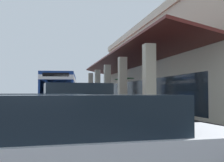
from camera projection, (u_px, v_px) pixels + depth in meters
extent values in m
plane|color=#262628|center=(148.00, 110.00, 25.01)|extent=(120.00, 120.00, 0.00)
cube|color=#9E998E|center=(105.00, 109.00, 25.17)|extent=(33.47, 0.50, 0.12)
cube|color=beige|center=(205.00, 71.00, 27.30)|extent=(27.89, 13.08, 7.19)
cube|color=beige|center=(204.00, 30.00, 27.46)|extent=(28.19, 13.38, 0.60)
cube|color=beige|center=(91.00, 89.00, 36.21)|extent=(0.55, 0.55, 3.95)
cube|color=beige|center=(97.00, 88.00, 30.75)|extent=(0.55, 0.55, 3.95)
cube|color=beige|center=(107.00, 87.00, 25.30)|extent=(0.55, 0.55, 3.95)
cube|color=beige|center=(123.00, 86.00, 19.84)|extent=(0.55, 0.55, 3.95)
cube|color=beige|center=(149.00, 83.00, 14.39)|extent=(0.55, 0.55, 3.95)
cube|color=#5B1E19|center=(122.00, 61.00, 25.66)|extent=(27.89, 3.16, 0.82)
cube|color=#19232D|center=(140.00, 94.00, 25.88)|extent=(23.43, 0.08, 2.40)
cube|color=navy|center=(61.00, 90.00, 26.42)|extent=(11.20, 3.61, 2.75)
cube|color=white|center=(61.00, 80.00, 26.46)|extent=(11.22, 3.63, 0.36)
cube|color=#19232D|center=(61.00, 88.00, 26.73)|extent=(9.45, 3.47, 0.90)
cube|color=#19232D|center=(56.00, 88.00, 21.00)|extent=(0.28, 2.24, 1.20)
cube|color=black|center=(56.00, 75.00, 21.03)|extent=(0.25, 1.93, 0.28)
cube|color=black|center=(55.00, 107.00, 20.81)|extent=(0.44, 2.46, 0.24)
cube|color=silver|center=(68.00, 103.00, 21.00)|extent=(0.08, 0.24, 0.16)
cube|color=silver|center=(43.00, 103.00, 20.81)|extent=(0.08, 0.24, 0.16)
cube|color=silver|center=(62.00, 75.00, 27.97)|extent=(2.56, 2.01, 0.24)
cylinder|color=black|center=(74.00, 105.00, 22.91)|extent=(1.00, 0.30, 1.00)
cylinder|color=black|center=(41.00, 105.00, 22.63)|extent=(1.00, 0.30, 1.00)
cylinder|color=black|center=(75.00, 102.00, 29.57)|extent=(1.00, 0.30, 1.00)
cylinder|color=black|center=(50.00, 102.00, 29.30)|extent=(1.00, 0.30, 1.00)
cube|color=maroon|center=(80.00, 107.00, 14.44)|extent=(2.33, 4.94, 0.84)
cube|color=#19232D|center=(78.00, 91.00, 14.45)|extent=(1.97, 3.39, 0.80)
cylinder|color=black|center=(106.00, 113.00, 15.82)|extent=(0.76, 0.26, 0.76)
cylinder|color=black|center=(116.00, 116.00, 13.96)|extent=(0.76, 0.26, 0.76)
cylinder|color=black|center=(45.00, 114.00, 14.90)|extent=(0.76, 0.26, 0.76)
cylinder|color=black|center=(48.00, 117.00, 13.03)|extent=(0.76, 0.26, 0.76)
cube|color=#9E845B|center=(50.00, 121.00, 9.25)|extent=(1.95, 4.46, 0.66)
cube|color=#19232D|center=(43.00, 102.00, 9.23)|extent=(1.67, 2.52, 0.54)
cylinder|color=black|center=(91.00, 125.00, 10.47)|extent=(0.64, 0.22, 0.64)
cylinder|color=black|center=(101.00, 131.00, 8.72)|extent=(0.64, 0.22, 0.64)
cylinder|color=black|center=(4.00, 127.00, 9.76)|extent=(0.64, 0.22, 0.64)
cube|color=silver|center=(100.00, 156.00, 4.07)|extent=(2.08, 4.51, 0.66)
cube|color=#19232D|center=(86.00, 114.00, 4.04)|extent=(1.74, 2.56, 0.54)
cylinder|color=black|center=(167.00, 156.00, 5.32)|extent=(0.64, 0.22, 0.64)
cylinder|color=navy|center=(64.00, 110.00, 17.94)|extent=(0.16, 0.16, 0.80)
cylinder|color=navy|center=(64.00, 111.00, 17.55)|extent=(0.16, 0.16, 0.80)
cube|color=silver|center=(64.00, 99.00, 17.77)|extent=(0.42, 0.52, 0.60)
sphere|color=tan|center=(64.00, 92.00, 17.79)|extent=(0.22, 0.22, 0.22)
cylinder|color=silver|center=(60.00, 98.00, 17.90)|extent=(0.09, 0.09, 0.54)
cylinder|color=silver|center=(68.00, 99.00, 17.64)|extent=(0.09, 0.09, 0.54)
cube|color=#4C4742|center=(126.00, 108.00, 22.04)|extent=(0.76, 0.76, 0.60)
cylinder|color=#332319|center=(126.00, 104.00, 22.06)|extent=(0.64, 0.64, 0.02)
cylinder|color=brown|center=(126.00, 93.00, 22.09)|extent=(0.16, 0.16, 1.81)
ellipsoid|color=#195123|center=(127.00, 79.00, 21.68)|extent=(0.92, 0.28, 0.19)
ellipsoid|color=#195123|center=(130.00, 78.00, 22.28)|extent=(0.36, 0.77, 0.15)
ellipsoid|color=#195123|center=(125.00, 80.00, 22.64)|extent=(1.03, 0.35, 0.18)
ellipsoid|color=#195123|center=(120.00, 79.00, 22.11)|extent=(0.35, 0.88, 0.16)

